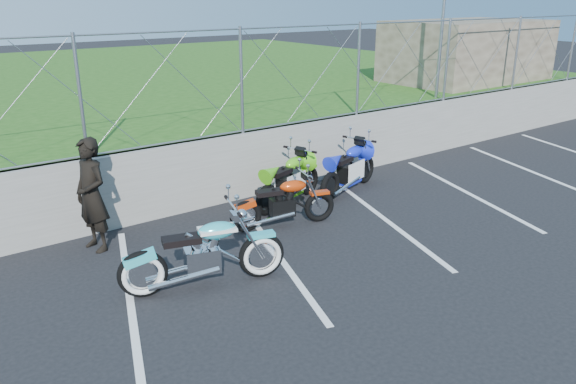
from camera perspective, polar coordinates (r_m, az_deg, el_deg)
ground at (r=8.20m, az=2.83°, el=-8.52°), size 90.00×90.00×0.00m
retaining_wall at (r=10.68m, az=-9.06°, el=1.79°), size 30.00×0.22×1.30m
grass_field at (r=19.89m, az=-22.82°, el=8.69°), size 30.00×20.00×1.30m
stone_building at (r=18.82m, az=17.73°, el=13.53°), size 5.00×3.00×1.80m
chain_link_fence at (r=10.31m, az=-9.55°, el=10.56°), size 28.00×0.03×2.00m
sign_pole at (r=15.19m, az=15.28°, el=14.84°), size 0.08×0.08×3.00m
parking_lines at (r=9.59m, az=4.62°, el=-4.23°), size 18.29×4.31×0.01m
cruiser_turquoise at (r=7.81m, az=-8.36°, el=-6.42°), size 2.26×0.86×1.16m
naked_orange at (r=9.72m, az=-0.34°, el=-1.26°), size 1.87×0.74×0.96m
sportbike_green at (r=10.76m, az=0.16°, el=1.02°), size 1.92×0.81×1.03m
sportbike_blue at (r=11.54m, az=6.27°, el=2.22°), size 1.97×0.81×1.05m
person_standing at (r=9.20m, az=-19.33°, el=-0.30°), size 0.58×0.75×1.81m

